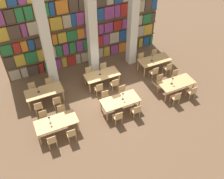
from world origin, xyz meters
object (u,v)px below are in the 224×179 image
chair_4 (118,117)px  chair_13 (33,89)px  desk_lamp_2 (172,80)px  desk_lamp_4 (100,71)px  desk_lamp_1 (123,95)px  desk_lamp_5 (152,57)px  chair_14 (57,101)px  reading_table_2 (176,83)px  reading_table_1 (120,101)px  reading_table_5 (155,61)px  chair_11 (176,76)px  chair_23 (155,55)px  chair_12 (38,107)px  chair_6 (136,110)px  chair_1 (44,118)px  chair_10 (192,92)px  pillar_left (46,40)px  reading_table_4 (102,75)px  reading_table_0 (56,123)px  chair_20 (154,72)px  chair_21 (142,59)px  chair_19 (104,69)px  desk_lamp_0 (49,119)px  reading_table_3 (44,92)px  chair_22 (168,68)px  chair_8 (176,97)px  chair_3 (62,112)px  chair_17 (89,73)px  chair_7 (123,92)px  chair_18 (114,84)px  chair_15 (50,84)px  pillar_right (133,21)px  chair_16 (99,89)px  chair_0 (52,141)px  chair_5 (106,98)px

chair_4 → chair_13: same height
desk_lamp_2 → desk_lamp_4: size_ratio=1.09×
desk_lamp_1 → desk_lamp_5: size_ratio=0.99×
chair_14 → reading_table_2: bearing=-14.3°
reading_table_1 → reading_table_5: 4.29m
chair_11 → chair_23: size_ratio=1.00×
chair_12 → chair_6: bearing=-27.4°
chair_1 → chair_10: (8.07, -1.56, 0.00)m
pillar_left → desk_lamp_4: (2.51, -1.33, -1.94)m
reading_table_4 → desk_lamp_4: 0.38m
chair_14 → reading_table_4: bearing=14.4°
reading_table_0 → chair_20: 6.79m
reading_table_2 → chair_21: 3.22m
chair_19 → chair_20: 3.11m
desk_lamp_0 → reading_table_3: size_ratio=0.23×
reading_table_2 → chair_22: (0.57, 1.65, -0.23)m
chair_19 → reading_table_3: bearing=11.1°
chair_8 → chair_10: (1.10, 0.00, 0.00)m
chair_11 → chair_22: (0.01, 0.88, 0.00)m
chair_3 → chair_21: same height
chair_3 → chair_6: bearing=157.1°
chair_3 → chair_17: (2.42, 2.42, 0.00)m
chair_1 → desk_lamp_0: 0.98m
chair_6 → chair_12: same height
chair_7 → reading_table_5: chair_7 is taller
chair_18 → chair_19: 1.54m
chair_10 → chair_12: bearing=163.3°
chair_1 → chair_23: 8.42m
chair_15 → chair_19: bearing=-179.9°
chair_3 → reading_table_2: (6.56, -0.79, 0.23)m
pillar_right → chair_23: bearing=-22.7°
chair_11 → chair_22: same height
chair_17 → chair_16: bearing=90.0°
desk_lamp_1 → reading_table_5: size_ratio=0.22×
chair_4 → reading_table_1: bearing=56.7°
chair_0 → reading_table_5: (7.54, 3.16, 0.23)m
chair_4 → chair_5: bearing=90.0°
chair_12 → chair_17: bearing=23.9°
desk_lamp_2 → desk_lamp_4: 4.18m
chair_15 → chair_19: (3.46, 0.00, 0.00)m
chair_15 → chair_16: size_ratio=1.00×
desk_lamp_5 → chair_10: bearing=-76.2°
chair_5 → chair_16: same height
chair_12 → chair_14: 1.00m
chair_6 → reading_table_2: chair_6 is taller
chair_0 → chair_18: 5.00m
desk_lamp_2 → chair_0: bearing=-173.9°
desk_lamp_0 → chair_17: desk_lamp_0 is taller
chair_15 → chair_17: size_ratio=1.00×
desk_lamp_2 → reading_table_5: (0.37, 2.39, -0.39)m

